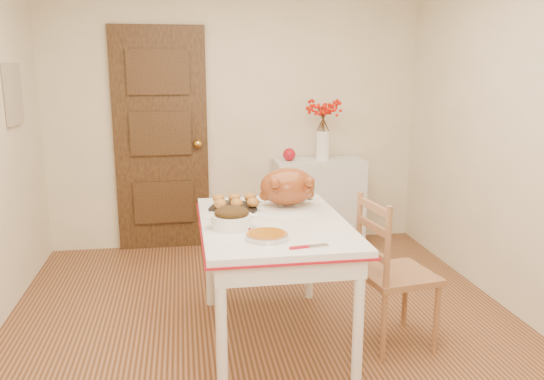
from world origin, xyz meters
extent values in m
cube|color=#462613|center=(0.00, 0.00, 0.00)|extent=(3.50, 4.00, 0.00)
cube|color=beige|center=(0.00, 2.00, 1.25)|extent=(3.50, 0.00, 2.50)
cube|color=beige|center=(0.00, -2.00, 1.25)|extent=(3.50, 0.00, 2.50)
cube|color=beige|center=(1.75, 0.00, 1.25)|extent=(0.00, 4.00, 2.50)
cube|color=black|center=(-0.70, 1.97, 1.03)|extent=(0.85, 0.06, 2.06)
cube|color=#AEA98D|center=(-1.73, 1.20, 1.50)|extent=(0.03, 0.35, 0.45)
cube|color=silver|center=(0.76, 1.78, 0.42)|extent=(0.84, 0.37, 0.84)
sphere|color=#A40E1C|center=(0.47, 1.78, 0.90)|extent=(0.12, 0.12, 0.12)
cylinder|color=#904A08|center=(-0.07, -0.33, 0.81)|extent=(0.30, 0.30, 0.05)
cylinder|color=white|center=(0.12, 0.51, 0.83)|extent=(0.07, 0.07, 0.10)
camera|label=1|loc=(-0.51, -3.14, 1.71)|focal=36.04mm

